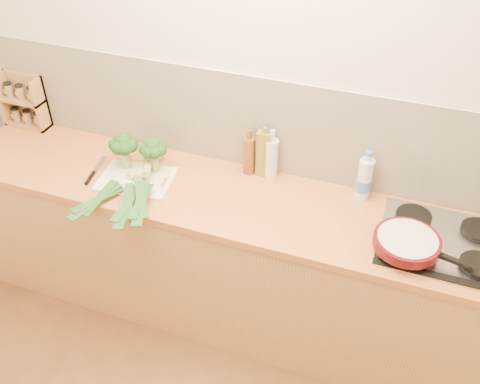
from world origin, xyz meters
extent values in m
plane|color=beige|center=(0.00, 1.50, 1.30)|extent=(3.50, 0.00, 3.50)
cube|color=silver|center=(0.00, 1.49, 1.17)|extent=(3.20, 0.02, 0.54)
cube|color=#B57F4B|center=(0.00, 1.20, 0.43)|extent=(3.20, 0.60, 0.86)
cube|color=#CC7A3C|center=(0.00, 1.20, 0.88)|extent=(3.20, 0.62, 0.04)
cube|color=silver|center=(1.02, 1.20, 0.91)|extent=(0.58, 0.50, 0.01)
cube|color=black|center=(1.02, 0.97, 0.91)|extent=(0.58, 0.04, 0.01)
cylinder|color=black|center=(0.87, 1.08, 0.93)|extent=(0.17, 0.17, 0.03)
cylinder|color=black|center=(1.17, 1.08, 0.93)|extent=(0.17, 0.17, 0.03)
cylinder|color=black|center=(0.87, 1.32, 0.93)|extent=(0.17, 0.17, 0.03)
cylinder|color=black|center=(1.17, 1.32, 0.93)|extent=(0.17, 0.17, 0.03)
cube|color=silver|center=(-0.55, 1.15, 0.91)|extent=(0.42, 0.33, 0.01)
cylinder|color=#90A962|center=(-0.65, 1.23, 0.96)|extent=(0.05, 0.05, 0.10)
sphere|color=#19380F|center=(-0.65, 1.23, 1.07)|extent=(0.10, 0.10, 0.10)
sphere|color=#19380F|center=(-0.61, 1.23, 1.06)|extent=(0.07, 0.07, 0.07)
sphere|color=#19380F|center=(-0.62, 1.26, 1.06)|extent=(0.07, 0.07, 0.07)
sphere|color=#19380F|center=(-0.66, 1.27, 1.06)|extent=(0.07, 0.07, 0.07)
sphere|color=#19380F|center=(-0.69, 1.25, 1.06)|extent=(0.07, 0.07, 0.07)
sphere|color=#19380F|center=(-0.69, 1.21, 1.06)|extent=(0.07, 0.07, 0.07)
sphere|color=#19380F|center=(-0.66, 1.19, 1.06)|extent=(0.07, 0.07, 0.07)
sphere|color=#19380F|center=(-0.62, 1.19, 1.06)|extent=(0.07, 0.07, 0.07)
cylinder|color=#90A962|center=(-0.49, 1.25, 0.96)|extent=(0.05, 0.05, 0.10)
sphere|color=#19380F|center=(-0.49, 1.25, 1.07)|extent=(0.09, 0.09, 0.09)
sphere|color=#19380F|center=(-0.45, 1.25, 1.05)|extent=(0.07, 0.07, 0.07)
sphere|color=#19380F|center=(-0.46, 1.29, 1.05)|extent=(0.07, 0.07, 0.07)
sphere|color=#19380F|center=(-0.50, 1.29, 1.05)|extent=(0.07, 0.07, 0.07)
sphere|color=#19380F|center=(-0.53, 1.27, 1.05)|extent=(0.07, 0.07, 0.07)
sphere|color=#19380F|center=(-0.53, 1.24, 1.05)|extent=(0.07, 0.07, 0.07)
sphere|color=#19380F|center=(-0.50, 1.21, 1.05)|extent=(0.07, 0.07, 0.07)
sphere|color=#19380F|center=(-0.46, 1.22, 1.05)|extent=(0.07, 0.07, 0.07)
cylinder|color=white|center=(-0.53, 1.33, 0.93)|extent=(0.07, 0.13, 0.04)
cylinder|color=#A1BB5D|center=(-0.56, 1.20, 0.93)|extent=(0.08, 0.16, 0.04)
cube|color=#19481D|center=(-0.63, 0.90, 0.93)|extent=(0.16, 0.29, 0.02)
cube|color=#19481D|center=(-0.63, 0.88, 0.94)|extent=(0.13, 0.34, 0.01)
cube|color=#19481D|center=(-0.63, 0.91, 0.94)|extent=(0.05, 0.28, 0.02)
cylinder|color=white|center=(-0.56, 1.29, 0.95)|extent=(0.07, 0.11, 0.04)
cylinder|color=#A1BB5D|center=(-0.53, 1.18, 0.95)|extent=(0.08, 0.14, 0.04)
cube|color=#19481D|center=(-0.46, 0.90, 0.95)|extent=(0.07, 0.30, 0.02)
cube|color=#19481D|center=(-0.46, 0.88, 0.95)|extent=(0.14, 0.34, 0.01)
cube|color=#19481D|center=(-0.46, 0.91, 0.96)|extent=(0.16, 0.27, 0.02)
cylinder|color=white|center=(-0.54, 1.30, 0.97)|extent=(0.08, 0.11, 0.04)
cylinder|color=#A1BB5D|center=(-0.50, 1.19, 0.97)|extent=(0.09, 0.14, 0.04)
cube|color=#19481D|center=(-0.40, 0.93, 0.97)|extent=(0.10, 0.30, 0.02)
cube|color=#19481D|center=(-0.39, 0.91, 0.97)|extent=(0.17, 0.33, 0.01)
cube|color=#19481D|center=(-0.40, 0.94, 0.97)|extent=(0.19, 0.26, 0.02)
cube|color=silver|center=(-0.81, 1.21, 0.90)|extent=(0.06, 0.17, 0.00)
cylinder|color=black|center=(-0.79, 1.07, 0.91)|extent=(0.04, 0.11, 0.02)
cylinder|color=#470B11|center=(0.86, 1.08, 0.96)|extent=(0.30, 0.30, 0.05)
cylinder|color=beige|center=(0.86, 1.08, 0.99)|extent=(0.27, 0.27, 0.00)
cube|color=black|center=(1.06, 1.03, 0.96)|extent=(0.15, 0.06, 0.02)
cube|color=#A27045|center=(-1.45, 1.47, 1.07)|extent=(0.28, 0.02, 0.33)
cube|color=#A27045|center=(-1.45, 1.43, 0.91)|extent=(0.28, 0.11, 0.02)
cube|color=#A27045|center=(-1.45, 1.43, 1.08)|extent=(0.28, 0.11, 0.02)
cube|color=#A27045|center=(-1.58, 1.43, 1.07)|extent=(0.02, 0.11, 0.33)
cube|color=#A27045|center=(-1.32, 1.43, 1.07)|extent=(0.02, 0.11, 0.33)
cylinder|color=gray|center=(-1.53, 1.43, 0.96)|extent=(0.04, 0.04, 0.08)
cylinder|color=gray|center=(-1.45, 1.43, 0.96)|extent=(0.04, 0.04, 0.08)
cylinder|color=gray|center=(-1.37, 1.43, 0.96)|extent=(0.04, 0.04, 0.08)
cylinder|color=gray|center=(-1.53, 1.43, 1.12)|extent=(0.04, 0.04, 0.08)
cylinder|color=gray|center=(-1.45, 1.43, 1.12)|extent=(0.04, 0.04, 0.08)
cylinder|color=gray|center=(-1.37, 1.43, 1.12)|extent=(0.04, 0.04, 0.08)
cube|color=olive|center=(0.07, 1.44, 1.03)|extent=(0.08, 0.05, 0.26)
cylinder|color=olive|center=(0.07, 1.44, 1.18)|extent=(0.02, 0.02, 0.03)
cylinder|color=silver|center=(0.11, 1.44, 1.01)|extent=(0.07, 0.07, 0.23)
cylinder|color=silver|center=(0.11, 1.44, 1.16)|extent=(0.03, 0.03, 0.06)
cylinder|color=brown|center=(-0.01, 1.43, 1.01)|extent=(0.06, 0.06, 0.22)
cylinder|color=brown|center=(-0.01, 1.43, 1.14)|extent=(0.03, 0.03, 0.05)
cylinder|color=silver|center=(0.60, 1.42, 1.01)|extent=(0.08, 0.08, 0.23)
cylinder|color=silver|center=(0.60, 1.42, 1.14)|extent=(0.03, 0.03, 0.03)
cylinder|color=#3875D4|center=(0.60, 1.42, 0.98)|extent=(0.08, 0.08, 0.07)
camera|label=1|loc=(0.75, -0.81, 2.61)|focal=40.00mm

